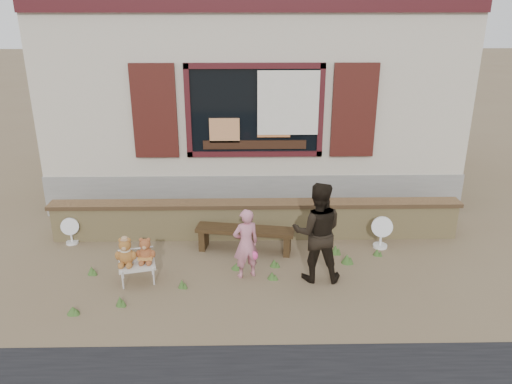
{
  "coord_description": "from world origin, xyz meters",
  "views": [
    {
      "loc": [
        -0.14,
        -6.97,
        3.88
      ],
      "look_at": [
        0.0,
        0.6,
        1.0
      ],
      "focal_mm": 35.0,
      "sensor_mm": 36.0,
      "label": 1
    }
  ],
  "objects_px": {
    "teddy_bear_right": "(146,250)",
    "adult": "(317,232)",
    "teddy_bear_left": "(126,251)",
    "bench": "(245,234)",
    "folding_chair": "(137,264)",
    "child": "(246,244)"
  },
  "relations": [
    {
      "from": "bench",
      "to": "folding_chair",
      "type": "distance_m",
      "value": 1.85
    },
    {
      "from": "child",
      "to": "folding_chair",
      "type": "bearing_deg",
      "value": -15.38
    },
    {
      "from": "folding_chair",
      "to": "teddy_bear_right",
      "type": "xyz_separation_m",
      "value": [
        0.14,
        0.03,
        0.23
      ]
    },
    {
      "from": "teddy_bear_right",
      "to": "adult",
      "type": "bearing_deg",
      "value": -13.32
    },
    {
      "from": "folding_chair",
      "to": "teddy_bear_right",
      "type": "bearing_deg",
      "value": -0.0
    },
    {
      "from": "folding_chair",
      "to": "child",
      "type": "height_order",
      "value": "child"
    },
    {
      "from": "teddy_bear_left",
      "to": "child",
      "type": "bearing_deg",
      "value": -8.42
    },
    {
      "from": "teddy_bear_right",
      "to": "bench",
      "type": "bearing_deg",
      "value": 18.71
    },
    {
      "from": "bench",
      "to": "adult",
      "type": "relative_size",
      "value": 1.08
    },
    {
      "from": "teddy_bear_left",
      "to": "adult",
      "type": "bearing_deg",
      "value": -11.98
    },
    {
      "from": "teddy_bear_right",
      "to": "adult",
      "type": "xyz_separation_m",
      "value": [
        2.5,
        0.02,
        0.25
      ]
    },
    {
      "from": "bench",
      "to": "teddy_bear_left",
      "type": "xyz_separation_m",
      "value": [
        -1.72,
        -0.99,
        0.23
      ]
    },
    {
      "from": "folding_chair",
      "to": "adult",
      "type": "height_order",
      "value": "adult"
    },
    {
      "from": "bench",
      "to": "adult",
      "type": "bearing_deg",
      "value": -30.92
    },
    {
      "from": "bench",
      "to": "child",
      "type": "bearing_deg",
      "value": -79.3
    },
    {
      "from": "bench",
      "to": "teddy_bear_right",
      "type": "bearing_deg",
      "value": -137.98
    },
    {
      "from": "teddy_bear_right",
      "to": "folding_chair",
      "type": "bearing_deg",
      "value": 180.0
    },
    {
      "from": "teddy_bear_left",
      "to": "folding_chair",
      "type": "bearing_deg",
      "value": 0.0
    },
    {
      "from": "adult",
      "to": "teddy_bear_left",
      "type": "bearing_deg",
      "value": 5.6
    },
    {
      "from": "folding_chair",
      "to": "teddy_bear_left",
      "type": "relative_size",
      "value": 1.43
    },
    {
      "from": "bench",
      "to": "child",
      "type": "height_order",
      "value": "child"
    },
    {
      "from": "child",
      "to": "adult",
      "type": "distance_m",
      "value": 1.07
    }
  ]
}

